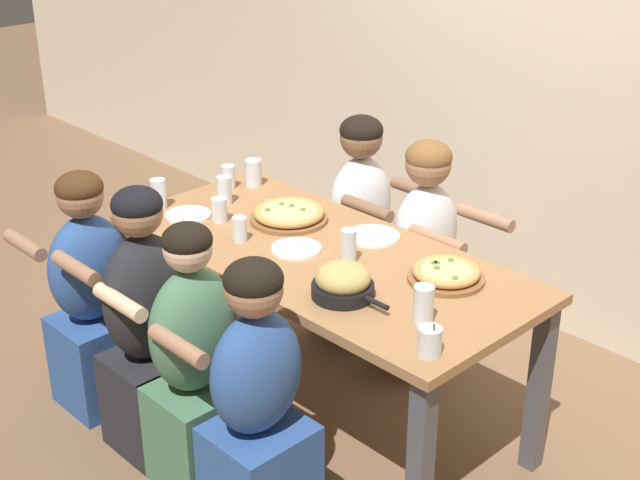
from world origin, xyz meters
TOP-DOWN VIEW (x-y plane):
  - ground_plane at (0.00, 0.00)m, footprint 18.00×18.00m
  - restaurant_back_panel at (0.00, 1.41)m, footprint 10.00×0.06m
  - dining_table at (0.00, 0.00)m, footprint 1.83×0.83m
  - pizza_board_main at (-0.32, 0.12)m, footprint 0.34×0.34m
  - pizza_board_second at (0.52, 0.16)m, footprint 0.30×0.30m
  - skillet_bowl at (0.34, -0.21)m, footprint 0.34×0.23m
  - empty_plate_a at (-0.67, -0.17)m, footprint 0.20×0.20m
  - empty_plate_b at (0.06, 0.25)m, footprint 0.23×0.23m
  - empty_plate_c at (-0.08, -0.06)m, footprint 0.21×0.21m
  - cocktail_glass_blue at (0.81, -0.29)m, footprint 0.08×0.08m
  - drinking_glass_a at (-0.30, -0.17)m, footprint 0.06×0.06m
  - drinking_glass_b at (-0.81, 0.17)m, footprint 0.06×0.06m
  - drinking_glass_c at (-0.84, -0.20)m, footprint 0.07×0.07m
  - drinking_glass_d at (0.15, 0.01)m, footprint 0.06×0.06m
  - drinking_glass_e at (-0.52, -0.10)m, footprint 0.07×0.07m
  - drinking_glass_f at (0.66, -0.14)m, footprint 0.07×0.07m
  - drinking_glass_g at (-0.67, 0.04)m, footprint 0.07×0.07m
  - drinking_glass_h at (-0.75, 0.28)m, footprint 0.08×0.08m
  - diner_far_center at (0.03, 0.64)m, footprint 0.51×0.40m
  - diner_near_midright at (0.34, -0.64)m, footprint 0.51×0.40m
  - diner_near_center at (-0.02, -0.64)m, footprint 0.51×0.40m
  - diner_far_midleft at (-0.38, 0.64)m, footprint 0.51×0.40m
  - diner_near_left at (-0.75, -0.64)m, footprint 0.51×0.40m
  - diner_near_midleft at (-0.32, -0.64)m, footprint 0.51×0.40m

SIDE VIEW (x-z plane):
  - ground_plane at x=0.00m, z-range 0.00..0.00m
  - diner_near_center at x=-0.02m, z-range -0.05..1.04m
  - diner_near_midright at x=0.34m, z-range -0.04..1.04m
  - diner_near_left at x=-0.75m, z-range -0.05..1.05m
  - diner_far_center at x=0.03m, z-range -0.04..1.07m
  - diner_near_midleft at x=-0.32m, z-range -0.05..1.10m
  - diner_far_midleft at x=-0.38m, z-range -0.04..1.10m
  - dining_table at x=0.00m, z-range 0.30..1.08m
  - empty_plate_b at x=0.06m, z-range 0.78..0.80m
  - empty_plate_c at x=-0.08m, z-range 0.78..0.80m
  - empty_plate_a at x=-0.67m, z-range 0.78..0.80m
  - pizza_board_second at x=0.52m, z-range 0.78..0.84m
  - pizza_board_main at x=-0.32m, z-range 0.79..0.84m
  - cocktail_glass_blue at x=0.81m, z-range 0.77..0.89m
  - drinking_glass_e at x=-0.52m, z-range 0.78..0.88m
  - drinking_glass_b at x=-0.81m, z-range 0.78..0.89m
  - drinking_glass_a at x=-0.30m, z-range 0.78..0.89m
  - skillet_bowl at x=0.34m, z-range 0.78..0.91m
  - drinking_glass_c at x=-0.84m, z-range 0.77..0.91m
  - drinking_glass_h at x=-0.75m, z-range 0.78..0.91m
  - drinking_glass_f at x=0.66m, z-range 0.77..0.91m
  - drinking_glass_d at x=0.15m, z-range 0.78..0.92m
  - drinking_glass_g at x=-0.67m, z-range 0.78..0.91m
  - restaurant_back_panel at x=0.00m, z-range 0.00..3.20m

